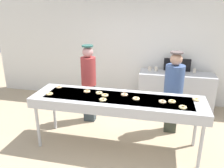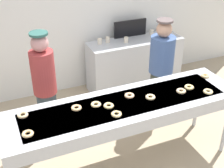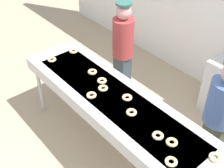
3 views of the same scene
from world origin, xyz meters
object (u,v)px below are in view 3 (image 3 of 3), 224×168
object	(u,v)px
plain_donut_6	(172,142)
plain_donut_11	(102,81)
plain_donut_8	(127,98)
plain_donut_3	(73,51)
plain_donut_2	(92,72)
plain_donut_9	(52,60)
plain_donut_7	(131,112)
plain_donut_0	(91,95)
plain_donut_1	(215,157)
fryer_conveyor	(114,103)
worker_assistant	(123,49)
plain_donut_5	(158,136)
plain_donut_4	(171,162)
plain_donut_10	(103,88)
worker_baker	(220,113)

from	to	relation	value
plain_donut_6	plain_donut_11	distance (m)	1.26
plain_donut_6	plain_donut_8	world-z (taller)	same
plain_donut_8	plain_donut_3	bearing A→B (deg)	175.41
plain_donut_2	plain_donut_6	bearing A→B (deg)	-4.71
plain_donut_8	plain_donut_9	bearing A→B (deg)	-168.80
plain_donut_7	plain_donut_9	size ratio (longest dim) A/B	1.00
plain_donut_0	plain_donut_1	world-z (taller)	same
plain_donut_2	plain_donut_1	bearing A→B (deg)	1.58
fryer_conveyor	worker_assistant	xyz separation A→B (m)	(-0.79, 0.84, 0.07)
fryer_conveyor	plain_donut_0	world-z (taller)	plain_donut_0
plain_donut_5	worker_assistant	distance (m)	1.79
plain_donut_0	plain_donut_6	xyz separation A→B (m)	(1.11, 0.18, 0.00)
fryer_conveyor	plain_donut_1	size ratio (longest dim) A/B	24.12
plain_donut_7	plain_donut_0	bearing A→B (deg)	-162.90
fryer_conveyor	plain_donut_5	xyz separation A→B (m)	(0.76, -0.06, 0.10)
plain_donut_8	plain_donut_4	bearing A→B (deg)	-17.94
fryer_conveyor	plain_donut_10	xyz separation A→B (m)	(-0.22, -0.00, 0.10)
plain_donut_6	plain_donut_10	xyz separation A→B (m)	(-1.13, 0.01, 0.00)
plain_donut_5	plain_donut_6	world-z (taller)	same
fryer_conveyor	plain_donut_0	xyz separation A→B (m)	(-0.20, -0.19, 0.10)
plain_donut_5	worker_baker	xyz separation A→B (m)	(0.21, 0.82, -0.03)
fryer_conveyor	plain_donut_2	world-z (taller)	plain_donut_2
plain_donut_4	plain_donut_7	size ratio (longest dim) A/B	1.00
plain_donut_8	plain_donut_10	xyz separation A→B (m)	(-0.33, -0.11, 0.00)
plain_donut_6	fryer_conveyor	bearing A→B (deg)	179.07
plain_donut_9	plain_donut_2	bearing A→B (deg)	22.91
plain_donut_11	plain_donut_2	bearing A→B (deg)	174.26
plain_donut_3	fryer_conveyor	bearing A→B (deg)	-10.16
plain_donut_5	plain_donut_9	xyz separation A→B (m)	(-1.95, -0.09, 0.00)
plain_donut_4	worker_assistant	world-z (taller)	worker_assistant
fryer_conveyor	worker_assistant	size ratio (longest dim) A/B	1.75
fryer_conveyor	worker_baker	bearing A→B (deg)	38.32
plain_donut_3	plain_donut_7	bearing A→B (deg)	-9.01
plain_donut_3	plain_donut_7	distance (m)	1.53
plain_donut_2	worker_baker	bearing A→B (deg)	22.96
plain_donut_9	worker_assistant	xyz separation A→B (m)	(0.40, 0.99, -0.04)
plain_donut_11	worker_baker	xyz separation A→B (m)	(1.31, 0.68, -0.03)
plain_donut_9	plain_donut_11	xyz separation A→B (m)	(0.84, 0.23, 0.00)
fryer_conveyor	plain_donut_7	distance (m)	0.35
worker_assistant	plain_donut_6	bearing A→B (deg)	140.65
plain_donut_0	plain_donut_3	bearing A→B (deg)	157.59
plain_donut_8	plain_donut_5	bearing A→B (deg)	-14.16
plain_donut_8	worker_baker	xyz separation A→B (m)	(0.86, 0.65, -0.03)
plain_donut_2	plain_donut_10	size ratio (longest dim) A/B	1.00
plain_donut_4	worker_assistant	size ratio (longest dim) A/B	0.07
fryer_conveyor	plain_donut_11	xyz separation A→B (m)	(-0.35, 0.08, 0.10)
plain_donut_2	plain_donut_0	bearing A→B (deg)	-38.39
plain_donut_5	plain_donut_7	world-z (taller)	same
plain_donut_11	worker_baker	distance (m)	1.48
plain_donut_5	plain_donut_11	bearing A→B (deg)	172.73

